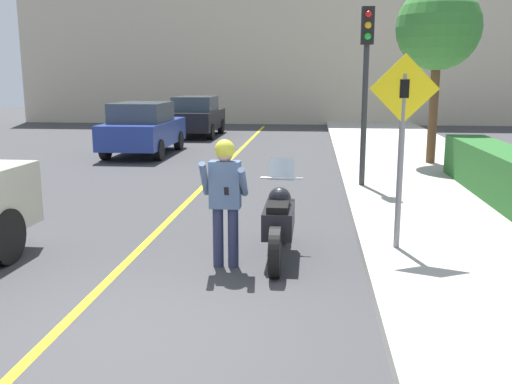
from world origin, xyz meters
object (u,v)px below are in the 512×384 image
(motorcycle, at_px, (279,222))
(parked_car_blue, at_px, (143,128))
(person_biker, at_px, (225,190))
(parked_car_black, at_px, (196,116))
(crossing_sign, at_px, (402,134))
(street_tree, at_px, (438,29))
(traffic_light, at_px, (366,63))

(motorcycle, distance_m, parked_car_blue, 11.45)
(person_biker, height_order, parked_car_blue, person_biker)
(parked_car_blue, bearing_deg, motorcycle, -64.11)
(motorcycle, xyz_separation_m, parked_car_black, (-4.47, 16.18, 0.35))
(parked_car_black, bearing_deg, crossing_sign, -69.22)
(crossing_sign, bearing_deg, motorcycle, -175.78)
(person_biker, bearing_deg, motorcycle, 34.45)
(motorcycle, height_order, street_tree, street_tree)
(person_biker, relative_size, parked_car_black, 0.40)
(street_tree, distance_m, parked_car_black, 11.68)
(crossing_sign, relative_size, parked_car_black, 0.62)
(street_tree, relative_size, parked_car_black, 1.12)
(crossing_sign, height_order, parked_car_black, crossing_sign)
(crossing_sign, xyz_separation_m, parked_car_blue, (-6.63, 10.18, -0.88))
(parked_car_blue, height_order, parked_car_black, same)
(person_biker, distance_m, street_tree, 10.17)
(motorcycle, height_order, parked_car_black, parked_car_black)
(crossing_sign, xyz_separation_m, traffic_light, (-0.10, 4.66, 1.02))
(motorcycle, height_order, parked_car_blue, parked_car_blue)
(parked_car_blue, bearing_deg, person_biker, -68.12)
(motorcycle, relative_size, parked_car_black, 0.52)
(traffic_light, distance_m, parked_car_black, 13.02)
(motorcycle, relative_size, crossing_sign, 0.84)
(traffic_light, bearing_deg, motorcycle, -107.75)
(traffic_light, xyz_separation_m, street_tree, (2.15, 3.55, 0.97))
(traffic_light, relative_size, parked_car_blue, 0.89)
(motorcycle, xyz_separation_m, traffic_light, (1.53, 4.78, 2.25))
(person_biker, bearing_deg, traffic_light, 67.18)
(traffic_light, height_order, parked_car_blue, traffic_light)
(motorcycle, bearing_deg, parked_car_blue, 115.89)
(person_biker, height_order, traffic_light, traffic_light)
(traffic_light, bearing_deg, crossing_sign, -88.78)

